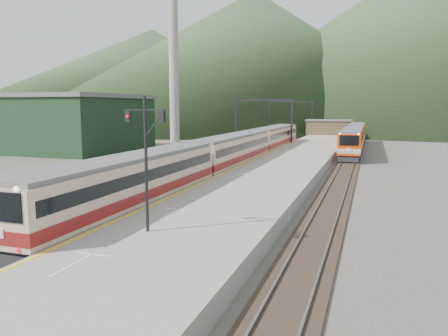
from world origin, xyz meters
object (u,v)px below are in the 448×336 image
(second_train, at_px, (355,138))
(worker, at_px, (65,201))
(main_train, at_px, (233,150))
(signal_mast, at_px, (146,150))

(second_train, bearing_deg, worker, -107.71)
(main_train, height_order, worker, main_train)
(main_train, xyz_separation_m, signal_mast, (4.30, -26.92, 2.71))
(signal_mast, bearing_deg, main_train, 99.07)
(worker, bearing_deg, second_train, -64.91)
(second_train, distance_m, worker, 51.36)
(main_train, relative_size, second_train, 1.72)
(main_train, distance_m, signal_mast, 27.39)
(main_train, xyz_separation_m, worker, (-4.12, -22.15, -1.22))
(main_train, bearing_deg, worker, -100.54)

